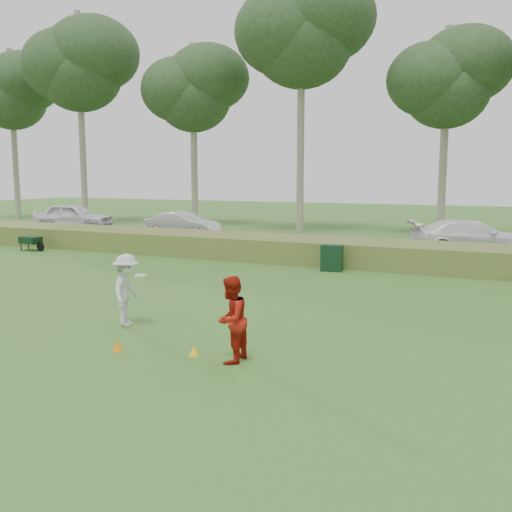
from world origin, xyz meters
The scene contains 17 objects.
ground centered at (0.00, 0.00, 0.00)m, with size 120.00×120.00×0.00m, color #306421.
reed_strip centered at (0.00, 12.00, 0.45)m, with size 80.00×3.00×0.90m, color #536829.
park_road centered at (0.00, 17.00, 0.03)m, with size 80.00×6.00×0.06m, color #2D2D2D.
tree_0 centered at (-30.00, 23.50, 9.72)m, with size 6.76×6.76×13.00m.
tree_1 centered at (-22.00, 22.20, 10.85)m, with size 7.54×7.54×14.50m.
tree_2 centered at (-14.00, 24.00, 8.97)m, with size 6.50×6.50×12.00m.
tree_3 centered at (-6.00, 23.00, 11.60)m, with size 7.80×7.80×15.50m.
tree_4 centered at (2.00, 24.50, 8.59)m, with size 6.24×6.24×11.50m.
player_white centered at (-1.77, 0.86, 0.82)m, with size 0.99×1.20×1.64m.
player_red centered at (1.58, -0.44, 0.80)m, with size 0.77×0.60×1.59m, color #AA1A0E.
cone_orange centered at (-0.72, -0.81, 0.11)m, with size 0.20×0.20×0.22m, color orange.
cone_yellow centered at (0.79, -0.43, 0.10)m, with size 0.19×0.19×0.21m, color yellow.
utility_cabinet centered at (0.17, 10.02, 0.47)m, with size 0.76×0.47×0.94m, color black.
wheelbarrow centered at (-13.95, 9.60, 0.46)m, with size 1.31×0.67×0.64m.
car_left centered at (-19.05, 17.83, 0.88)m, with size 1.93×4.81×1.64m, color white.
car_mid centered at (-10.40, 16.80, 0.75)m, with size 1.46×4.18×1.38m, color silver.
car_right centered at (4.37, 16.02, 0.81)m, with size 2.09×5.14×1.49m, color white.
Camera 1 is at (6.28, -9.35, 3.38)m, focal length 40.00 mm.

